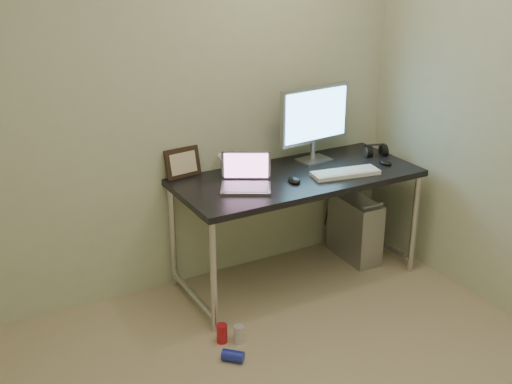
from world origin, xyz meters
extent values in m
cube|color=beige|center=(0.00, 1.75, 1.25)|extent=(3.50, 0.02, 2.50)
cube|color=black|center=(0.83, 1.40, 0.73)|extent=(1.59, 0.69, 0.04)
cylinder|color=silver|center=(0.08, 1.10, 0.35)|extent=(0.04, 0.04, 0.71)
cylinder|color=silver|center=(0.08, 1.71, 0.35)|extent=(0.04, 0.04, 0.71)
cylinder|color=silver|center=(1.59, 1.10, 0.35)|extent=(0.04, 0.04, 0.71)
cylinder|color=silver|center=(1.59, 1.71, 0.35)|extent=(0.04, 0.04, 0.71)
cylinder|color=silver|center=(0.08, 1.40, 0.08)|extent=(0.04, 0.61, 0.04)
cylinder|color=silver|center=(1.59, 1.40, 0.08)|extent=(0.04, 0.61, 0.04)
cube|color=#ACACB0|center=(1.37, 1.46, 0.23)|extent=(0.20, 0.44, 0.45)
cylinder|color=#A2A3A8|center=(1.37, 1.28, 0.47)|extent=(0.16, 0.03, 0.02)
cylinder|color=#A2A3A8|center=(1.37, 1.64, 0.47)|extent=(0.16, 0.03, 0.02)
cylinder|color=black|center=(1.32, 1.70, 0.40)|extent=(0.01, 0.16, 0.69)
cylinder|color=black|center=(1.41, 1.68, 0.38)|extent=(0.02, 0.11, 0.71)
cylinder|color=red|center=(0.07, 0.97, 0.06)|extent=(0.08, 0.08, 0.11)
cylinder|color=silver|center=(0.15, 0.92, 0.05)|extent=(0.07, 0.07, 0.11)
cylinder|color=#1F2BAC|center=(0.04, 0.78, 0.03)|extent=(0.13, 0.13, 0.07)
cube|color=#A2A3A8|center=(0.42, 1.34, 0.76)|extent=(0.37, 0.33, 0.02)
cube|color=slate|center=(0.42, 1.34, 0.77)|extent=(0.32, 0.29, 0.00)
cube|color=gray|center=(0.48, 1.44, 0.86)|extent=(0.28, 0.19, 0.19)
cube|color=#86557A|center=(0.48, 1.43, 0.86)|extent=(0.25, 0.16, 0.17)
cube|color=#A2A3A8|center=(1.08, 1.57, 0.76)|extent=(0.23, 0.18, 0.02)
cylinder|color=#A2A3A8|center=(1.08, 1.59, 0.83)|extent=(0.04, 0.04, 0.12)
cube|color=#A2A3A8|center=(1.08, 1.58, 1.08)|extent=(0.55, 0.09, 0.38)
cube|color=#60B1E3|center=(1.08, 1.56, 1.08)|extent=(0.50, 0.06, 0.33)
cube|color=white|center=(1.10, 1.25, 0.76)|extent=(0.46, 0.21, 0.03)
ellipsoid|color=black|center=(1.46, 1.29, 0.77)|extent=(0.08, 0.11, 0.04)
ellipsoid|color=black|center=(0.75, 1.30, 0.77)|extent=(0.10, 0.13, 0.04)
cylinder|color=black|center=(1.47, 1.47, 0.78)|extent=(0.06, 0.10, 0.09)
cylinder|color=black|center=(1.58, 1.47, 0.78)|extent=(0.06, 0.10, 0.09)
cube|color=black|center=(1.52, 1.47, 0.83)|extent=(0.12, 0.05, 0.01)
cube|color=black|center=(0.18, 1.73, 0.85)|extent=(0.25, 0.10, 0.19)
cylinder|color=silver|center=(0.44, 1.70, 0.79)|extent=(0.01, 0.01, 0.09)
cylinder|color=white|center=(0.44, 1.70, 0.85)|extent=(0.04, 0.03, 0.04)
camera|label=1|loc=(-1.28, -1.84, 2.17)|focal=45.00mm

